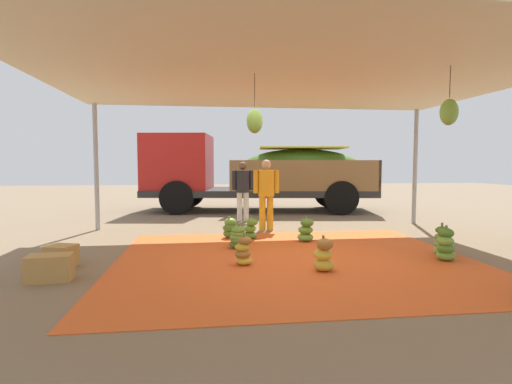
{
  "coord_description": "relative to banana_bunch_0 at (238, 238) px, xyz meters",
  "views": [
    {
      "loc": [
        -1.36,
        -5.92,
        1.49
      ],
      "look_at": [
        -0.27,
        2.63,
        0.88
      ],
      "focal_mm": 27.65,
      "sensor_mm": 36.0,
      "label": 1
    }
  ],
  "objects": [
    {
      "name": "banana_bunch_1",
      "position": [
        0.32,
        0.83,
        0.01
      ],
      "size": [
        0.35,
        0.35,
        0.46
      ],
      "color": "#518428",
      "rests_on": "tarp_orange"
    },
    {
      "name": "crate_0",
      "position": [
        -2.53,
        -1.6,
        -0.03
      ],
      "size": [
        0.56,
        0.35,
        0.34
      ],
      "primitive_type": "cube",
      "rotation": [
        0.0,
        0.0,
        0.08
      ],
      "color": "#B78947",
      "rests_on": "ground"
    },
    {
      "name": "banana_bunch_8",
      "position": [
        -0.07,
        1.03,
        -0.0
      ],
      "size": [
        0.41,
        0.41,
        0.43
      ],
      "color": "#477523",
      "rests_on": "tarp_orange"
    },
    {
      "name": "tarp_orange",
      "position": [
        0.81,
        -0.9,
        -0.19
      ],
      "size": [
        5.49,
        4.81,
        0.01
      ],
      "primitive_type": "cube",
      "color": "#E05B23",
      "rests_on": "ground"
    },
    {
      "name": "cargo_truck_main",
      "position": [
        0.96,
        5.64,
        1.06
      ],
      "size": [
        7.34,
        3.21,
        2.4
      ],
      "color": "#2D2D2D",
      "rests_on": "ground"
    },
    {
      "name": "banana_bunch_0",
      "position": [
        0.0,
        0.0,
        0.0
      ],
      "size": [
        0.4,
        0.41,
        0.44
      ],
      "color": "#477523",
      "rests_on": "tarp_orange"
    },
    {
      "name": "banana_bunch_4",
      "position": [
        3.26,
        -0.92,
        0.03
      ],
      "size": [
        0.39,
        0.41,
        0.53
      ],
      "color": "#75A83D",
      "rests_on": "tarp_orange"
    },
    {
      "name": "banana_bunch_3",
      "position": [
        1.34,
        0.46,
        0.02
      ],
      "size": [
        0.4,
        0.4,
        0.48
      ],
      "color": "#6B9E38",
      "rests_on": "tarp_orange"
    },
    {
      "name": "banana_bunch_5",
      "position": [
        1.06,
        -1.6,
        0.02
      ],
      "size": [
        0.36,
        0.38,
        0.49
      ],
      "color": "gold",
      "rests_on": "tarp_orange"
    },
    {
      "name": "banana_bunch_2",
      "position": [
        -0.01,
        -1.13,
        0.01
      ],
      "size": [
        0.34,
        0.33,
        0.48
      ],
      "color": "gold",
      "rests_on": "tarp_orange"
    },
    {
      "name": "worker_0",
      "position": [
        0.4,
        3.38,
        0.7
      ],
      "size": [
        0.57,
        0.35,
        1.54
      ],
      "color": "silver",
      "rests_on": "ground"
    },
    {
      "name": "tent_canopy",
      "position": [
        0.82,
        -0.99,
        2.61
      ],
      "size": [
        8.0,
        7.0,
        2.89
      ],
      "color": "#9EA0A5",
      "rests_on": "ground"
    },
    {
      "name": "worker_1",
      "position": [
        0.79,
        1.88,
        0.73
      ],
      "size": [
        0.58,
        0.35,
        1.59
      ],
      "color": "orange",
      "rests_on": "ground"
    },
    {
      "name": "ground_plane",
      "position": [
        0.81,
        2.1,
        -0.2
      ],
      "size": [
        40.0,
        40.0,
        0.0
      ],
      "primitive_type": "plane",
      "color": "#7F6B51"
    },
    {
      "name": "crate_1",
      "position": [
        -2.65,
        -0.86,
        -0.04
      ],
      "size": [
        0.47,
        0.44,
        0.31
      ],
      "primitive_type": "cube",
      "rotation": [
        0.0,
        0.0,
        -0.32
      ],
      "color": "#B78947",
      "rests_on": "ground"
    },
    {
      "name": "banana_bunch_7",
      "position": [
        3.08,
        -1.27,
        0.05
      ],
      "size": [
        0.4,
        0.4,
        0.55
      ],
      "color": "#6B9E38",
      "rests_on": "tarp_orange"
    }
  ]
}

